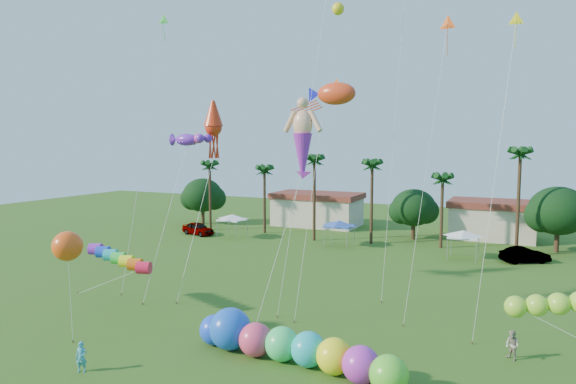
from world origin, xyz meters
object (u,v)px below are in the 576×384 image
at_px(car_a, 198,229).
at_px(blue_ball, 215,330).
at_px(spectator_a, 81,357).
at_px(caterpillar_inflatable, 294,347).
at_px(car_b, 525,255).
at_px(spectator_b, 512,345).

distance_m(car_a, blue_ball, 37.74).
bearing_deg(car_a, spectator_a, -138.61).
bearing_deg(spectator_a, blue_ball, 29.52).
height_order(car_a, caterpillar_inflatable, caterpillar_inflatable).
relative_size(spectator_a, blue_ball, 0.90).
relative_size(car_b, spectator_a, 2.94).
relative_size(car_b, blue_ball, 2.65).
height_order(car_b, caterpillar_inflatable, caterpillar_inflatable).
bearing_deg(spectator_a, caterpillar_inflatable, 3.87).
distance_m(spectator_a, caterpillar_inflatable, 11.33).
height_order(spectator_b, blue_ball, blue_ball).
xyz_separation_m(car_a, car_b, (39.24, 0.89, -0.04)).
bearing_deg(blue_ball, caterpillar_inflatable, -6.42).
relative_size(car_a, blue_ball, 2.68).
height_order(spectator_b, caterpillar_inflatable, caterpillar_inflatable).
bearing_deg(spectator_a, spectator_b, 3.51).
bearing_deg(blue_ball, spectator_a, -125.21).
xyz_separation_m(car_b, blue_ball, (-16.78, -31.23, 0.12)).
bearing_deg(caterpillar_inflatable, spectator_b, 35.67).
bearing_deg(spectator_b, car_b, 128.59).
relative_size(spectator_a, spectator_b, 0.98).
distance_m(spectator_b, caterpillar_inflatable, 12.22).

